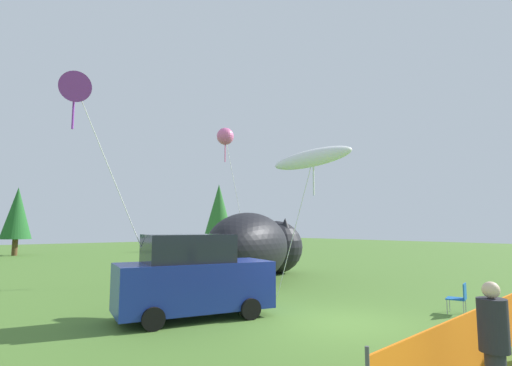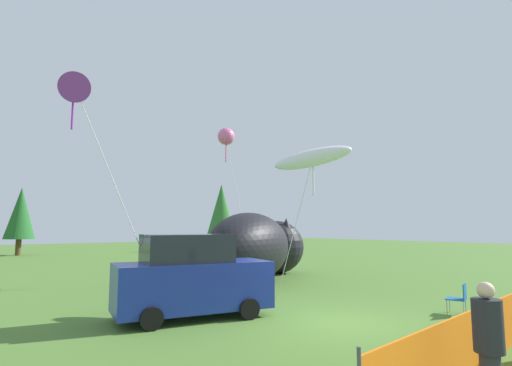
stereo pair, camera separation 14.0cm
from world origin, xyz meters
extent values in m
plane|color=#4C752D|center=(0.00, 0.00, 0.00)|extent=(120.00, 120.00, 0.00)
cube|color=navy|center=(-2.63, 2.87, 0.88)|extent=(4.49, 2.54, 1.28)
cube|color=#1E232D|center=(-2.84, 2.91, 1.91)|extent=(2.60, 2.01, 0.77)
cylinder|color=black|center=(-1.17, 3.41, 0.29)|extent=(0.61, 0.35, 0.57)
cylinder|color=black|center=(-1.52, 1.78, 0.29)|extent=(0.61, 0.35, 0.57)
cylinder|color=black|center=(-3.74, 3.95, 0.29)|extent=(0.61, 0.35, 0.57)
cylinder|color=black|center=(-4.09, 2.33, 0.29)|extent=(0.61, 0.35, 0.57)
cube|color=#1959A5|center=(3.60, -1.40, 0.42)|extent=(0.63, 0.63, 0.03)
cube|color=#1959A5|center=(3.67, -1.63, 0.65)|extent=(0.47, 0.16, 0.45)
cylinder|color=#A5A5AD|center=(3.34, -1.26, 0.21)|extent=(0.02, 0.02, 0.42)
cylinder|color=#A5A5AD|center=(3.75, -1.14, 0.21)|extent=(0.02, 0.02, 0.42)
cylinder|color=#A5A5AD|center=(3.46, -1.67, 0.21)|extent=(0.02, 0.02, 0.42)
cylinder|color=#A5A5AD|center=(3.87, -1.55, 0.21)|extent=(0.02, 0.02, 0.42)
ellipsoid|color=black|center=(2.88, 7.49, 1.58)|extent=(6.92, 5.82, 3.16)
ellipsoid|color=white|center=(2.88, 7.49, 0.87)|extent=(4.60, 4.03, 1.42)
sphere|color=black|center=(6.37, 9.51, 1.42)|extent=(2.84, 2.84, 2.84)
cone|color=black|center=(6.37, 10.22, 2.56)|extent=(0.80, 0.80, 0.85)
cone|color=black|center=(6.37, 8.80, 2.56)|extent=(0.80, 0.80, 0.85)
cube|color=orange|center=(-0.69, -3.78, 0.52)|extent=(7.54, 0.76, 1.04)
cylinder|color=#26262D|center=(-2.42, -4.70, 1.18)|extent=(0.38, 0.38, 0.70)
sphere|color=beige|center=(-2.42, -4.70, 1.64)|extent=(0.23, 0.23, 0.23)
cylinder|color=silver|center=(-4.35, 3.95, 3.25)|extent=(2.49, 1.30, 6.51)
cone|color=purple|center=(-5.58, 4.58, 6.50)|extent=(1.07, 1.38, 1.19)
cylinder|color=purple|center=(-5.58, 4.58, 5.80)|extent=(0.06, 0.06, 1.20)
cylinder|color=silver|center=(1.59, 3.18, 2.44)|extent=(0.17, 1.76, 4.88)
ellipsoid|color=white|center=(1.66, 2.32, 4.87)|extent=(2.44, 2.34, 1.28)
cylinder|color=white|center=(1.66, 2.32, 4.17)|extent=(0.06, 0.06, 1.20)
cylinder|color=silver|center=(2.77, 8.15, 3.51)|extent=(0.16, 2.14, 7.03)
sphere|color=pink|center=(2.70, 9.21, 7.02)|extent=(0.86, 0.86, 0.86)
cylinder|color=pink|center=(2.70, 9.21, 6.32)|extent=(0.06, 0.06, 1.20)
cylinder|color=brown|center=(-2.62, 34.28, 0.73)|extent=(0.46, 0.46, 1.45)
cone|color=#236028|center=(-2.62, 34.28, 3.77)|extent=(2.55, 2.55, 4.64)
cylinder|color=brown|center=(15.97, 29.75, 0.86)|extent=(0.55, 0.55, 1.72)
cone|color=#2D6B2D|center=(15.97, 29.75, 4.48)|extent=(3.03, 3.03, 5.51)
camera|label=1|loc=(-8.40, -7.01, 2.49)|focal=28.00mm
camera|label=2|loc=(-8.29, -7.10, 2.49)|focal=28.00mm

